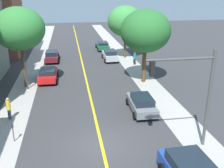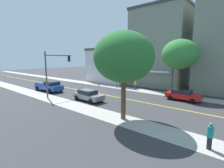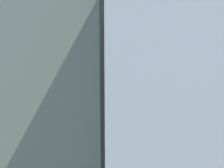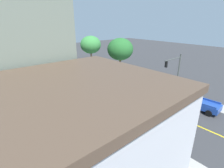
{
  "view_description": "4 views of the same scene",
  "coord_description": "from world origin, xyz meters",
  "px_view_note": "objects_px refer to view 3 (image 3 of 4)",
  "views": [
    {
      "loc": [
        -1.84,
        -15.07,
        9.82
      ],
      "look_at": [
        1.92,
        7.08,
        1.7
      ],
      "focal_mm": 41.99,
      "sensor_mm": 36.0,
      "label": 1
    },
    {
      "loc": [
        18.24,
        20.68,
        5.54
      ],
      "look_at": [
        0.23,
        5.39,
        1.89
      ],
      "focal_mm": 26.47,
      "sensor_mm": 36.0,
      "label": 2
    },
    {
      "loc": [
        -23.57,
        -1.08,
        5.83
      ],
      "look_at": [
        -0.29,
        5.55,
        2.09
      ],
      "focal_mm": 35.94,
      "sensor_mm": 36.0,
      "label": 3
    },
    {
      "loc": [
        -18.14,
        -13.67,
        11.26
      ],
      "look_at": [
        -0.87,
        6.25,
        1.36
      ],
      "focal_mm": 27.14,
      "sensor_mm": 36.0,
      "label": 4
    }
  ],
  "objects_px": {
    "street_tree_left_near": "(16,52)",
    "blue_pickup_truck": "(214,93)",
    "red_sedan_left_curb": "(23,99)",
    "traffic_light_mast": "(176,62)",
    "pedestrian_teal_shirt": "(42,81)",
    "street_tree_right_corner": "(82,51)",
    "street_lamp": "(29,73)",
    "grey_sedan_right_curb": "(129,90)",
    "street_tree_left_far": "(17,46)",
    "pedestrian_yellow_shirt": "(98,109)",
    "parking_meter": "(142,111)",
    "silver_sedan_right_curb": "(14,84)",
    "fire_hydrant": "(205,122)",
    "small_dog": "(38,84)"
  },
  "relations": [
    {
      "from": "red_sedan_left_curb",
      "to": "pedestrian_teal_shirt",
      "type": "height_order",
      "value": "pedestrian_teal_shirt"
    },
    {
      "from": "red_sedan_left_curb",
      "to": "street_tree_left_far",
      "type": "bearing_deg",
      "value": 123.91
    },
    {
      "from": "street_tree_right_corner",
      "to": "pedestrian_yellow_shirt",
      "type": "relative_size",
      "value": 4.31
    },
    {
      "from": "street_tree_right_corner",
      "to": "street_lamp",
      "type": "relative_size",
      "value": 1.35
    },
    {
      "from": "grey_sedan_right_curb",
      "to": "pedestrian_teal_shirt",
      "type": "distance_m",
      "value": 14.95
    },
    {
      "from": "street_tree_left_far",
      "to": "pedestrian_teal_shirt",
      "type": "distance_m",
      "value": 16.08
    },
    {
      "from": "pedestrian_teal_shirt",
      "to": "grey_sedan_right_curb",
      "type": "bearing_deg",
      "value": 110.8
    },
    {
      "from": "traffic_light_mast",
      "to": "small_dog",
      "type": "relative_size",
      "value": 11.2
    },
    {
      "from": "silver_sedan_right_curb",
      "to": "small_dog",
      "type": "bearing_deg",
      "value": -117.23
    },
    {
      "from": "pedestrian_teal_shirt",
      "to": "small_dog",
      "type": "height_order",
      "value": "pedestrian_teal_shirt"
    },
    {
      "from": "fire_hydrant",
      "to": "silver_sedan_right_curb",
      "type": "distance_m",
      "value": 27.18
    },
    {
      "from": "street_tree_right_corner",
      "to": "small_dog",
      "type": "bearing_deg",
      "value": 82.82
    },
    {
      "from": "parking_meter",
      "to": "red_sedan_left_curb",
      "type": "relative_size",
      "value": 0.3
    },
    {
      "from": "street_tree_left_near",
      "to": "silver_sedan_right_curb",
      "type": "distance_m",
      "value": 5.48
    },
    {
      "from": "street_lamp",
      "to": "street_tree_left_far",
      "type": "bearing_deg",
      "value": 109.43
    },
    {
      "from": "silver_sedan_right_curb",
      "to": "pedestrian_teal_shirt",
      "type": "relative_size",
      "value": 2.63
    },
    {
      "from": "street_tree_left_far",
      "to": "traffic_light_mast",
      "type": "height_order",
      "value": "street_tree_left_far"
    },
    {
      "from": "street_tree_left_near",
      "to": "blue_pickup_truck",
      "type": "bearing_deg",
      "value": -95.23
    },
    {
      "from": "pedestrian_yellow_shirt",
      "to": "pedestrian_teal_shirt",
      "type": "distance_m",
      "value": 19.89
    },
    {
      "from": "parking_meter",
      "to": "pedestrian_yellow_shirt",
      "type": "bearing_deg",
      "value": 104.8
    },
    {
      "from": "silver_sedan_right_curb",
      "to": "street_tree_left_near",
      "type": "bearing_deg",
      "value": -61.35
    },
    {
      "from": "blue_pickup_truck",
      "to": "grey_sedan_right_curb",
      "type": "bearing_deg",
      "value": -2.43
    },
    {
      "from": "red_sedan_left_curb",
      "to": "silver_sedan_right_curb",
      "type": "bearing_deg",
      "value": -45.29
    },
    {
      "from": "street_tree_left_near",
      "to": "pedestrian_yellow_shirt",
      "type": "height_order",
      "value": "street_tree_left_near"
    },
    {
      "from": "small_dog",
      "to": "traffic_light_mast",
      "type": "bearing_deg",
      "value": -131.72
    },
    {
      "from": "parking_meter",
      "to": "small_dog",
      "type": "xyz_separation_m",
      "value": [
        13.24,
        18.82,
        -0.57
      ]
    },
    {
      "from": "street_tree_right_corner",
      "to": "traffic_light_mast",
      "type": "distance_m",
      "value": 13.15
    },
    {
      "from": "street_tree_left_near",
      "to": "red_sedan_left_curb",
      "type": "height_order",
      "value": "street_tree_left_near"
    },
    {
      "from": "grey_sedan_right_curb",
      "to": "pedestrian_teal_shirt",
      "type": "bearing_deg",
      "value": -10.74
    },
    {
      "from": "fire_hydrant",
      "to": "grey_sedan_right_curb",
      "type": "distance_m",
      "value": 12.64
    },
    {
      "from": "street_tree_left_near",
      "to": "parking_meter",
      "type": "distance_m",
      "value": 25.63
    },
    {
      "from": "parking_meter",
      "to": "grey_sedan_right_curb",
      "type": "height_order",
      "value": "grey_sedan_right_curb"
    },
    {
      "from": "street_tree_left_near",
      "to": "blue_pickup_truck",
      "type": "xyz_separation_m",
      "value": [
        -2.63,
        -28.75,
        -4.55
      ]
    },
    {
      "from": "street_tree_right_corner",
      "to": "parking_meter",
      "type": "height_order",
      "value": "street_tree_right_corner"
    },
    {
      "from": "parking_meter",
      "to": "pedestrian_teal_shirt",
      "type": "bearing_deg",
      "value": 53.78
    },
    {
      "from": "small_dog",
      "to": "silver_sedan_right_curb",
      "type": "bearing_deg",
      "value": 116.26
    },
    {
      "from": "fire_hydrant",
      "to": "street_lamp",
      "type": "height_order",
      "value": "street_lamp"
    },
    {
      "from": "street_tree_left_far",
      "to": "silver_sedan_right_curb",
      "type": "distance_m",
      "value": 15.16
    },
    {
      "from": "street_tree_right_corner",
      "to": "street_tree_left_far",
      "type": "distance_m",
      "value": 12.92
    },
    {
      "from": "parking_meter",
      "to": "red_sedan_left_curb",
      "type": "bearing_deg",
      "value": 82.84
    },
    {
      "from": "street_tree_left_near",
      "to": "street_lamp",
      "type": "relative_size",
      "value": 1.3
    },
    {
      "from": "pedestrian_yellow_shirt",
      "to": "grey_sedan_right_curb",
      "type": "bearing_deg",
      "value": -45.77
    },
    {
      "from": "street_tree_left_near",
      "to": "red_sedan_left_curb",
      "type": "xyz_separation_m",
      "value": [
        -10.93,
        -9.31,
        -4.67
      ]
    },
    {
      "from": "fire_hydrant",
      "to": "traffic_light_mast",
      "type": "bearing_deg",
      "value": 11.56
    },
    {
      "from": "fire_hydrant",
      "to": "blue_pickup_truck",
      "type": "xyz_separation_m",
      "value": [
        9.86,
        -2.05,
        0.53
      ]
    },
    {
      "from": "traffic_light_mast",
      "to": "pedestrian_teal_shirt",
      "type": "bearing_deg",
      "value": -94.7
    },
    {
      "from": "grey_sedan_right_curb",
      "to": "small_dog",
      "type": "bearing_deg",
      "value": -10.81
    },
    {
      "from": "traffic_light_mast",
      "to": "pedestrian_yellow_shirt",
      "type": "relative_size",
      "value": 3.53
    },
    {
      "from": "pedestrian_yellow_shirt",
      "to": "traffic_light_mast",
      "type": "bearing_deg",
      "value": -69.71
    },
    {
      "from": "red_sedan_left_curb",
      "to": "pedestrian_yellow_shirt",
      "type": "distance_m",
      "value": 9.42
    }
  ]
}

